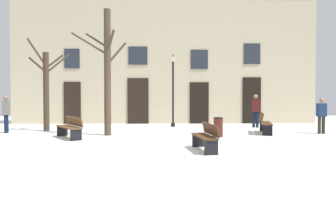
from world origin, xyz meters
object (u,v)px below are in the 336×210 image
Objects in this scene: tree_near_facade at (46,87)px; tree_foreground at (107,70)px; person_strolling at (6,112)px; bench_by_litter_bin at (206,136)px; litter_bin at (218,127)px; bench_facing_shops at (264,123)px; bench_far_corner at (70,127)px; streetlamp at (173,82)px; person_by_shop_door at (322,114)px; person_crossing_plaza at (256,109)px.

tree_foreground is at bearing -29.52° from tree_near_facade.
bench_by_litter_bin is at bearing 49.72° from person_strolling.
person_strolling is at bearing 170.11° from litter_bin.
tree_foreground is at bearing 107.73° from bench_facing_shops.
bench_far_corner is at bearing 51.05° from person_strolling.
bench_by_litter_bin is (3.63, -3.96, -2.33)m from tree_foreground.
litter_bin is (1.67, -4.26, -2.00)m from streetlamp.
person_by_shop_door reaches higher than bench_facing_shops.
person_crossing_plaza is (10.47, 1.33, -1.10)m from tree_near_facade.
tree_near_facade is 12.70m from person_by_shop_door.
bench_by_litter_bin is 0.96× the size of person_crossing_plaza.
bench_by_litter_bin is at bearing -40.26° from tree_near_facade.
bench_far_corner is at bearing -129.04° from bench_by_litter_bin.
tree_near_facade reaches higher than litter_bin.
tree_foreground is at bearing 68.46° from person_strolling.
person_by_shop_door is (4.75, 0.88, 0.47)m from litter_bin.
tree_foreground is 5.24m from litter_bin.
person_by_shop_door is at bearing -7.00° from tree_near_facade.
litter_bin is at bearing -107.59° from person_crossing_plaza.
person_by_shop_door is 3.54m from person_crossing_plaza.
person_by_shop_door is at bearing 1.55° from tree_foreground.
person_by_shop_door is 14.11m from person_strolling.
bench_far_corner reaches higher than litter_bin.
person_by_shop_door is at bearing 10.48° from litter_bin.
person_strolling is at bearing 101.27° from bench_facing_shops.
person_by_shop_door is (9.38, 0.25, -1.90)m from tree_foreground.
bench_by_litter_bin is (0.67, -7.60, -1.96)m from streetlamp.
bench_facing_shops reaches higher than litter_bin.
person_by_shop_door reaches higher than litter_bin.
person_by_shop_door is 0.93× the size of person_strolling.
person_strolling is (-4.71, 1.00, -1.82)m from tree_foreground.
bench_by_litter_bin is 0.93× the size of bench_far_corner.
person_crossing_plaza reaches higher than person_strolling.
tree_foreground is at bearing 172.31° from litter_bin.
bench_by_litter_bin is 7.14m from person_by_shop_door.
person_crossing_plaza reaches higher than bench_far_corner.
litter_bin is at bearing -68.59° from streetlamp.
litter_bin is at bearing 129.32° from bench_facing_shops.
bench_far_corner is (1.84, -2.70, -1.63)m from tree_near_facade.
litter_bin is 2.50m from bench_facing_shops.
streetlamp reaches higher than bench_facing_shops.
tree_near_facade is at bearing -154.84° from person_crossing_plaza.
bench_facing_shops is 8.33m from bench_far_corner.
tree_near_facade is at bearing 96.39° from bench_facing_shops.
bench_far_corner is 1.06× the size of person_strolling.
bench_far_corner is 9.54m from person_crossing_plaza.
bench_facing_shops is 5.48m from bench_by_litter_bin.
person_strolling is (-14.09, 0.75, 0.08)m from person_by_shop_door.
tree_near_facade is 9.06m from bench_by_litter_bin.
tree_foreground is at bearing -138.91° from person_crossing_plaza.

